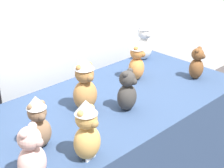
{
  "coord_description": "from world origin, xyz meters",
  "views": [
    {
      "loc": [
        -1.39,
        -1.2,
        1.82
      ],
      "look_at": [
        0.0,
        0.25,
        0.87
      ],
      "focal_mm": 54.94,
      "sensor_mm": 36.0,
      "label": 1
    }
  ],
  "objects_px": {
    "teddy_bear_caramel": "(85,84)",
    "teddy_bear_honey": "(87,130)",
    "teddy_bear_blush": "(31,155)",
    "teddy_bear_mocha": "(38,122)",
    "teddy_bear_charcoal": "(127,91)",
    "display_table": "(112,147)",
    "teddy_bear_snow": "(144,40)",
    "teddy_bear_chestnut": "(197,64)",
    "teddy_bear_ginger": "(137,60)"
  },
  "relations": [
    {
      "from": "teddy_bear_chestnut",
      "to": "display_table",
      "type": "bearing_deg",
      "value": 150.94
    },
    {
      "from": "teddy_bear_ginger",
      "to": "teddy_bear_snow",
      "type": "distance_m",
      "value": 0.43
    },
    {
      "from": "teddy_bear_honey",
      "to": "teddy_bear_chestnut",
      "type": "bearing_deg",
      "value": -1.51
    },
    {
      "from": "display_table",
      "to": "teddy_bear_caramel",
      "type": "distance_m",
      "value": 0.58
    },
    {
      "from": "teddy_bear_ginger",
      "to": "teddy_bear_chestnut",
      "type": "xyz_separation_m",
      "value": [
        0.33,
        -0.3,
        -0.03
      ]
    },
    {
      "from": "teddy_bear_chestnut",
      "to": "teddy_bear_snow",
      "type": "height_order",
      "value": "teddy_bear_snow"
    },
    {
      "from": "teddy_bear_chestnut",
      "to": "teddy_bear_ginger",
      "type": "bearing_deg",
      "value": 122.84
    },
    {
      "from": "teddy_bear_honey",
      "to": "teddy_bear_chestnut",
      "type": "distance_m",
      "value": 1.23
    },
    {
      "from": "teddy_bear_blush",
      "to": "teddy_bear_chestnut",
      "type": "bearing_deg",
      "value": -19.8
    },
    {
      "from": "display_table",
      "to": "teddy_bear_mocha",
      "type": "distance_m",
      "value": 0.82
    },
    {
      "from": "teddy_bear_chestnut",
      "to": "teddy_bear_mocha",
      "type": "bearing_deg",
      "value": 162.04
    },
    {
      "from": "teddy_bear_honey",
      "to": "teddy_bear_mocha",
      "type": "xyz_separation_m",
      "value": [
        -0.12,
        0.25,
        -0.01
      ]
    },
    {
      "from": "teddy_bear_caramel",
      "to": "teddy_bear_snow",
      "type": "bearing_deg",
      "value": 20.86
    },
    {
      "from": "teddy_bear_chestnut",
      "to": "teddy_bear_snow",
      "type": "relative_size",
      "value": 0.72
    },
    {
      "from": "teddy_bear_mocha",
      "to": "teddy_bear_charcoal",
      "type": "relative_size",
      "value": 1.1
    },
    {
      "from": "teddy_bear_mocha",
      "to": "teddy_bear_chestnut",
      "type": "bearing_deg",
      "value": -1.78
    },
    {
      "from": "teddy_bear_honey",
      "to": "teddy_bear_ginger",
      "type": "bearing_deg",
      "value": 18.72
    },
    {
      "from": "teddy_bear_ginger",
      "to": "teddy_bear_blush",
      "type": "bearing_deg",
      "value": 171.68
    },
    {
      "from": "teddy_bear_chestnut",
      "to": "teddy_bear_blush",
      "type": "bearing_deg",
      "value": 169.91
    },
    {
      "from": "teddy_bear_caramel",
      "to": "display_table",
      "type": "bearing_deg",
      "value": -8.6
    },
    {
      "from": "teddy_bear_honey",
      "to": "teddy_bear_mocha",
      "type": "distance_m",
      "value": 0.27
    },
    {
      "from": "teddy_bear_ginger",
      "to": "teddy_bear_charcoal",
      "type": "xyz_separation_m",
      "value": [
        -0.39,
        -0.27,
        -0.02
      ]
    },
    {
      "from": "teddy_bear_honey",
      "to": "teddy_bear_snow",
      "type": "relative_size",
      "value": 0.95
    },
    {
      "from": "display_table",
      "to": "teddy_bear_ginger",
      "type": "relative_size",
      "value": 6.25
    },
    {
      "from": "teddy_bear_mocha",
      "to": "teddy_bear_blush",
      "type": "bearing_deg",
      "value": -128.33
    },
    {
      "from": "teddy_bear_blush",
      "to": "teddy_bear_charcoal",
      "type": "bearing_deg",
      "value": -13.35
    },
    {
      "from": "teddy_bear_caramel",
      "to": "teddy_bear_mocha",
      "type": "bearing_deg",
      "value": -160.55
    },
    {
      "from": "teddy_bear_ginger",
      "to": "teddy_bear_mocha",
      "type": "height_order",
      "value": "teddy_bear_ginger"
    },
    {
      "from": "teddy_bear_honey",
      "to": "teddy_bear_mocha",
      "type": "height_order",
      "value": "teddy_bear_honey"
    },
    {
      "from": "display_table",
      "to": "teddy_bear_snow",
      "type": "bearing_deg",
      "value": 26.64
    },
    {
      "from": "display_table",
      "to": "teddy_bear_blush",
      "type": "height_order",
      "value": "teddy_bear_blush"
    },
    {
      "from": "teddy_bear_snow",
      "to": "teddy_bear_chestnut",
      "type": "bearing_deg",
      "value": -82.45
    },
    {
      "from": "teddy_bear_blush",
      "to": "teddy_bear_ginger",
      "type": "distance_m",
      "value": 1.24
    },
    {
      "from": "teddy_bear_caramel",
      "to": "teddy_bear_chestnut",
      "type": "bearing_deg",
      "value": -11.98
    },
    {
      "from": "display_table",
      "to": "teddy_bear_blush",
      "type": "xyz_separation_m",
      "value": [
        -0.79,
        -0.3,
        0.51
      ]
    },
    {
      "from": "display_table",
      "to": "teddy_bear_snow",
      "type": "xyz_separation_m",
      "value": [
        0.73,
        0.36,
        0.54
      ]
    },
    {
      "from": "teddy_bear_blush",
      "to": "teddy_bear_charcoal",
      "type": "height_order",
      "value": "teddy_bear_blush"
    },
    {
      "from": "teddy_bear_charcoal",
      "to": "teddy_bear_snow",
      "type": "relative_size",
      "value": 0.79
    },
    {
      "from": "display_table",
      "to": "teddy_bear_charcoal",
      "type": "distance_m",
      "value": 0.52
    },
    {
      "from": "teddy_bear_blush",
      "to": "teddy_bear_mocha",
      "type": "distance_m",
      "value": 0.26
    },
    {
      "from": "teddy_bear_mocha",
      "to": "teddy_bear_charcoal",
      "type": "distance_m",
      "value": 0.62
    },
    {
      "from": "teddy_bear_caramel",
      "to": "teddy_bear_honey",
      "type": "height_order",
      "value": "teddy_bear_caramel"
    },
    {
      "from": "teddy_bear_mocha",
      "to": "teddy_bear_ginger",
      "type": "bearing_deg",
      "value": 14.29
    },
    {
      "from": "display_table",
      "to": "teddy_bear_mocha",
      "type": "height_order",
      "value": "teddy_bear_mocha"
    },
    {
      "from": "display_table",
      "to": "teddy_bear_chestnut",
      "type": "relative_size",
      "value": 7.78
    },
    {
      "from": "teddy_bear_blush",
      "to": "teddy_bear_mocha",
      "type": "xyz_separation_m",
      "value": [
        0.16,
        0.2,
        0.01
      ]
    },
    {
      "from": "teddy_bear_blush",
      "to": "teddy_bear_caramel",
      "type": "relative_size",
      "value": 0.81
    },
    {
      "from": "teddy_bear_blush",
      "to": "teddy_bear_caramel",
      "type": "bearing_deg",
      "value": 5.11
    },
    {
      "from": "teddy_bear_ginger",
      "to": "teddy_bear_snow",
      "type": "relative_size",
      "value": 0.89
    },
    {
      "from": "display_table",
      "to": "teddy_bear_honey",
      "type": "height_order",
      "value": "teddy_bear_honey"
    }
  ]
}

